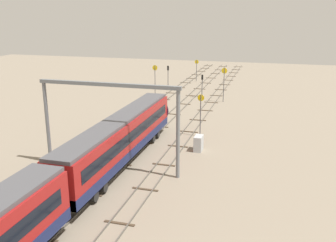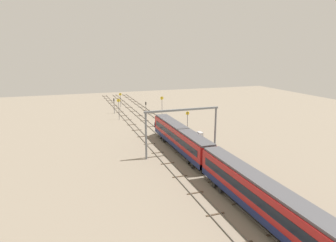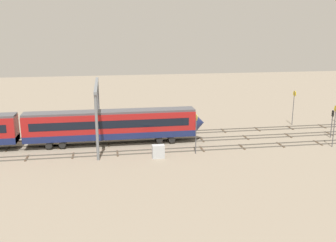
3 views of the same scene
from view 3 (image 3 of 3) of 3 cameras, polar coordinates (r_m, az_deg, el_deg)
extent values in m
plane|color=gray|center=(55.89, -1.78, -3.18)|extent=(160.91, 160.91, 0.00)
cube|color=#59544C|center=(51.11, -1.03, -4.74)|extent=(144.91, 0.07, 0.16)
cube|color=#59544C|center=(52.46, -1.26, -4.24)|extent=(144.91, 0.07, 0.16)
cube|color=#473828|center=(52.38, -20.41, -5.23)|extent=(0.24, 2.40, 0.08)
cube|color=#473828|center=(51.54, -14.06, -5.06)|extent=(0.24, 2.40, 0.08)
cube|color=#473828|center=(51.35, -7.58, -4.82)|extent=(0.24, 2.40, 0.08)
cube|color=#473828|center=(51.80, -1.14, -4.53)|extent=(0.24, 2.40, 0.08)
cube|color=#473828|center=(52.89, 5.10, -4.19)|extent=(0.24, 2.40, 0.08)
cube|color=#473828|center=(54.58, 11.02, -3.82)|extent=(0.24, 2.40, 0.08)
cube|color=#473828|center=(56.81, 16.52, -3.44)|extent=(0.24, 2.40, 0.08)
cube|color=#473828|center=(59.52, 21.57, -3.06)|extent=(0.24, 2.40, 0.08)
cube|color=#59544C|center=(55.19, -1.68, -3.32)|extent=(144.91, 0.07, 0.16)
cube|color=#59544C|center=(56.55, -1.88, -2.89)|extent=(144.91, 0.07, 0.16)
cube|color=#473828|center=(57.13, -22.88, -3.89)|extent=(0.24, 2.40, 0.08)
cube|color=#473828|center=(55.87, -15.98, -3.70)|extent=(0.24, 2.40, 0.08)
cube|color=#473828|center=(55.44, -8.88, -3.44)|extent=(0.24, 2.40, 0.08)
cube|color=#473828|center=(55.88, -1.78, -3.14)|extent=(0.24, 2.40, 0.08)
cube|color=#473828|center=(57.15, 5.10, -2.80)|extent=(0.24, 2.40, 0.08)
cube|color=#473828|center=(59.20, 11.59, -2.44)|extent=(0.24, 2.40, 0.08)
cube|color=#473828|center=(61.96, 17.58, -2.08)|extent=(0.24, 2.40, 0.08)
cube|color=#473828|center=(65.33, 22.99, -1.74)|extent=(0.24, 2.40, 0.08)
cube|color=#59544C|center=(59.29, -2.24, -2.09)|extent=(144.91, 0.07, 0.16)
cube|color=#59544C|center=(60.67, -2.41, -1.72)|extent=(144.91, 0.07, 0.16)
cube|color=#473828|center=(60.49, -18.92, -2.57)|extent=(0.24, 2.40, 0.08)
cube|color=#473828|center=(59.77, -13.43, -2.38)|extent=(0.24, 2.40, 0.08)
cube|color=#473828|center=(59.60, -7.87, -2.17)|extent=(0.24, 2.40, 0.08)
cube|color=#473828|center=(59.99, -2.33, -1.94)|extent=(0.24, 2.40, 0.08)
cube|color=#473828|center=(60.93, 3.09, -1.70)|extent=(0.24, 2.40, 0.08)
cube|color=#473828|center=(62.40, 8.30, -1.45)|extent=(0.24, 2.40, 0.08)
cube|color=#473828|center=(64.37, 13.23, -1.20)|extent=(0.24, 2.40, 0.08)
cube|color=#473828|center=(66.77, 17.83, -0.96)|extent=(0.24, 2.40, 0.08)
cube|color=#473828|center=(69.58, 22.09, -0.74)|extent=(0.24, 2.40, 0.08)
cube|color=maroon|center=(54.68, -8.52, -0.60)|extent=(24.00, 2.90, 3.60)
cube|color=navy|center=(55.03, -8.47, -1.96)|extent=(24.00, 2.94, 0.90)
cube|color=#4C4C51|center=(54.23, -8.60, 1.39)|extent=(24.00, 2.50, 0.30)
cube|color=black|center=(53.16, -8.51, -0.54)|extent=(22.00, 0.04, 1.10)
cube|color=black|center=(55.99, -8.57, 0.19)|extent=(22.00, 0.04, 1.10)
cylinder|color=black|center=(55.87, -17.28, -3.18)|extent=(0.90, 2.70, 0.90)
cylinder|color=black|center=(55.64, -15.44, -3.12)|extent=(0.90, 2.70, 0.90)
cylinder|color=black|center=(55.75, -1.45, -2.56)|extent=(0.90, 2.70, 0.90)
cylinder|color=black|center=(56.02, 0.37, -2.48)|extent=(0.90, 2.70, 0.90)
cone|color=navy|center=(56.31, 4.61, -0.25)|extent=(1.60, 3.24, 3.24)
cylinder|color=slate|center=(48.13, -10.62, -1.04)|extent=(0.36, 0.36, 8.41)
cylinder|color=slate|center=(61.44, -10.41, 2.22)|extent=(0.36, 0.36, 8.41)
cube|color=slate|center=(53.95, -10.71, 5.32)|extent=(0.40, 14.27, 0.35)
cylinder|color=#4C4C51|center=(50.21, 4.21, -2.03)|extent=(0.12, 0.12, 5.33)
cylinder|color=yellow|center=(49.64, 4.30, 0.51)|extent=(0.05, 0.83, 0.83)
cube|color=black|center=(49.65, 4.33, 0.52)|extent=(0.02, 0.37, 0.12)
cylinder|color=#4C4C51|center=(68.45, 18.27, 1.85)|extent=(0.12, 0.12, 5.87)
cylinder|color=yellow|center=(68.01, 18.46, 3.92)|extent=(0.05, 0.94, 0.94)
cube|color=black|center=(68.03, 18.48, 3.92)|extent=(0.02, 0.42, 0.12)
cylinder|color=#4C4C51|center=(57.74, 23.65, -0.77)|extent=(0.12, 0.12, 5.92)
cylinder|color=yellow|center=(57.22, 23.93, 1.68)|extent=(0.05, 0.96, 0.96)
cylinder|color=#4C4C51|center=(62.75, 23.31, -0.84)|extent=(0.14, 0.14, 3.34)
cube|color=black|center=(62.28, 23.49, 1.05)|extent=(0.20, 0.32, 0.90)
sphere|color=red|center=(62.30, 23.60, 1.23)|extent=(0.20, 0.20, 0.20)
sphere|color=#262626|center=(62.38, 23.56, 0.87)|extent=(0.20, 0.20, 0.20)
cube|color=#B2B7BC|center=(49.05, -1.47, -4.59)|extent=(1.58, 0.87, 1.73)
cube|color=#333333|center=(49.07, -0.55, -4.26)|extent=(0.02, 0.61, 0.24)
camera|label=1|loc=(50.81, -50.76, 7.31)|focal=40.37mm
camera|label=2|loc=(88.79, -45.10, 11.68)|focal=31.96mm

